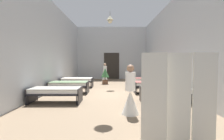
% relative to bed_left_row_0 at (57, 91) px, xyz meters
% --- Properties ---
extents(ground_plane, '(6.89, 14.36, 0.10)m').
position_rel_bed_left_row_0_xyz_m(ground_plane, '(2.10, 1.90, -0.49)').
color(ground_plane, '#8C755B').
extents(room_shell, '(6.69, 13.96, 4.77)m').
position_rel_bed_left_row_0_xyz_m(room_shell, '(2.10, 3.29, 1.95)').
color(room_shell, silver).
rests_on(room_shell, ground).
extents(bed_left_row_0, '(1.90, 0.84, 0.57)m').
position_rel_bed_left_row_0_xyz_m(bed_left_row_0, '(0.00, 0.00, 0.00)').
color(bed_left_row_0, black).
rests_on(bed_left_row_0, ground).
extents(bed_right_row_0, '(1.90, 0.84, 0.57)m').
position_rel_bed_left_row_0_xyz_m(bed_right_row_0, '(4.19, 0.00, 0.00)').
color(bed_right_row_0, black).
rests_on(bed_right_row_0, ground).
extents(bed_left_row_1, '(1.90, 0.84, 0.57)m').
position_rel_bed_left_row_0_xyz_m(bed_left_row_1, '(0.00, 1.90, 0.00)').
color(bed_left_row_1, black).
rests_on(bed_left_row_1, ground).
extents(bed_right_row_1, '(1.90, 0.84, 0.57)m').
position_rel_bed_left_row_0_xyz_m(bed_right_row_1, '(4.19, 1.90, 0.00)').
color(bed_right_row_1, black).
rests_on(bed_right_row_1, ground).
extents(bed_left_row_2, '(1.90, 0.84, 0.57)m').
position_rel_bed_left_row_0_xyz_m(bed_left_row_2, '(0.00, 3.80, 0.00)').
color(bed_left_row_2, black).
rests_on(bed_left_row_2, ground).
extents(bed_right_row_2, '(1.90, 0.84, 0.57)m').
position_rel_bed_left_row_0_xyz_m(bed_right_row_2, '(4.19, 3.80, 0.00)').
color(bed_right_row_2, black).
rests_on(bed_right_row_2, ground).
extents(nurse_near_aisle, '(0.52, 0.52, 1.49)m').
position_rel_bed_left_row_0_xyz_m(nurse_near_aisle, '(1.57, 6.70, 0.09)').
color(nurse_near_aisle, white).
rests_on(nurse_near_aisle, ground).
extents(nurse_mid_aisle, '(0.52, 0.52, 1.49)m').
position_rel_bed_left_row_0_xyz_m(nurse_mid_aisle, '(2.68, -1.34, 0.09)').
color(nurse_mid_aisle, white).
rests_on(nurse_mid_aisle, ground).
extents(potted_plant, '(0.55, 0.55, 1.12)m').
position_rel_bed_left_row_0_xyz_m(potted_plant, '(1.65, 5.24, 0.23)').
color(potted_plant, brown).
rests_on(potted_plant, ground).
extents(privacy_screen, '(1.24, 0.23, 1.70)m').
position_rel_bed_left_row_0_xyz_m(privacy_screen, '(3.24, -3.41, 0.41)').
color(privacy_screen, silver).
rests_on(privacy_screen, ground).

